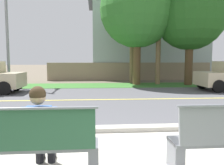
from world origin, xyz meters
name	(u,v)px	position (x,y,z in m)	size (l,w,h in m)	color
ground_plane	(107,94)	(0.00, 8.00, 0.00)	(140.00, 140.00, 0.00)	#665B4C
curb_edge	(120,129)	(0.00, 2.35, 0.06)	(44.00, 0.30, 0.11)	#ADA89E
street_asphalt	(109,100)	(0.00, 6.50, 0.00)	(52.00, 8.00, 0.01)	#515156
road_centre_line	(109,100)	(0.00, 6.50, 0.01)	(48.00, 0.14, 0.01)	#E0CC4C
far_verge_grass	(103,85)	(0.00, 11.77, 0.01)	(48.00, 2.80, 0.02)	#38702D
bench_left	(27,145)	(-1.49, 0.38, 0.46)	(1.93, 0.48, 1.01)	slate
seated_person_blue	(40,126)	(-1.34, 0.55, 0.68)	(0.52, 0.68, 1.25)	black
streetlamp	(8,17)	(-5.63, 11.57, 4.13)	(0.24, 2.10, 7.24)	gray
shade_tree_left	(140,4)	(2.34, 12.08, 5.12)	(4.78, 4.78, 7.88)	brown
shade_tree_centre	(193,9)	(5.63, 11.63, 4.79)	(4.46, 4.46, 7.37)	brown
garden_wall	(130,71)	(2.29, 15.51, 0.70)	(13.00, 0.36, 1.40)	gray
house_across_street	(145,37)	(4.18, 18.71, 3.73)	(10.48, 6.91, 7.37)	#A3ADB2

